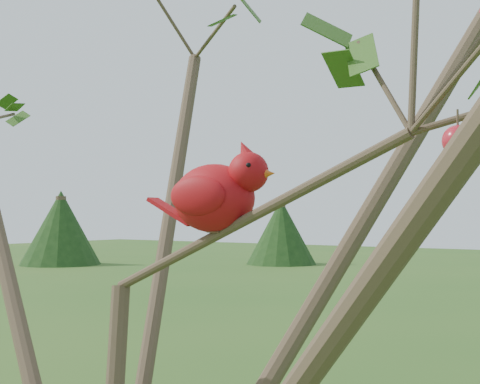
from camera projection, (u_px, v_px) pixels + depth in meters
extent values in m
sphere|color=red|center=(451.00, 165.00, 0.94)|extent=(0.04, 0.04, 0.04)
sphere|color=red|center=(458.00, 141.00, 0.85)|extent=(0.04, 0.04, 0.04)
ellipsoid|color=#AB0E10|center=(214.00, 198.00, 1.14)|extent=(0.16, 0.13, 0.12)
sphere|color=#AB0E10|center=(248.00, 172.00, 1.11)|extent=(0.08, 0.08, 0.07)
cone|color=#AB0E10|center=(245.00, 152.00, 1.12)|extent=(0.05, 0.04, 0.05)
cone|color=#D85914|center=(267.00, 174.00, 1.10)|extent=(0.03, 0.03, 0.02)
ellipsoid|color=black|center=(261.00, 174.00, 1.10)|extent=(0.02, 0.04, 0.03)
cube|color=#AB0E10|center=(172.00, 212.00, 1.18)|extent=(0.09, 0.05, 0.05)
ellipsoid|color=#AB0E10|center=(224.00, 197.00, 1.18)|extent=(0.11, 0.05, 0.07)
ellipsoid|color=#AB0E10|center=(198.00, 196.00, 1.10)|extent=(0.11, 0.05, 0.07)
cylinder|color=#483727|center=(281.00, 234.00, 28.12)|extent=(0.38, 0.38, 2.54)
cone|color=black|center=(281.00, 231.00, 28.12)|extent=(2.97, 2.97, 2.76)
cylinder|color=#483727|center=(61.00, 230.00, 27.89)|extent=(0.43, 0.43, 2.86)
cone|color=black|center=(61.00, 227.00, 27.89)|extent=(3.34, 3.34, 3.10)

